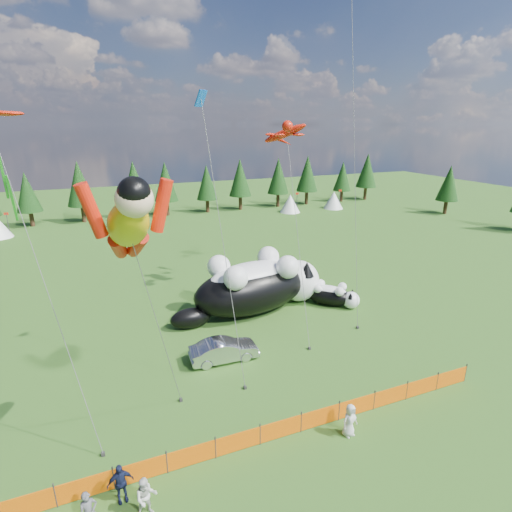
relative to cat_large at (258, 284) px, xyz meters
The scene contains 15 objects.
ground 10.36m from the cat_large, 113.03° to the right, with size 160.00×160.00×0.00m, color #143409.
safety_fence 13.06m from the cat_large, 107.84° to the right, with size 22.06×0.06×1.10m.
tree_line 35.93m from the cat_large, 96.36° to the left, with size 90.00×4.00×8.00m, color black, non-canonical shape.
festival_tents 31.46m from the cat_large, 77.09° to the left, with size 50.00×3.20×2.80m, color white, non-canonical shape.
cat_large is the anchor object (origin of this frame).
cat_small 5.87m from the cat_large, 12.92° to the right, with size 3.87×3.81×1.75m.
car 7.17m from the cat_large, 128.81° to the right, with size 1.41×4.04×1.33m, color silver.
spectator_a 18.18m from the cat_large, 130.69° to the right, with size 0.60×0.39×1.63m, color #525256.
spectator_b 17.12m from the cat_large, 125.64° to the right, with size 0.78×0.46×1.61m, color silver.
spectator_c 16.87m from the cat_large, 129.70° to the right, with size 0.96×0.49×1.63m, color #131936.
spectator_e 13.41m from the cat_large, 94.55° to the right, with size 0.77×0.50×1.58m, color silver.
superhero_kite 17.02m from the cat_large, 129.09° to the right, with size 4.08×5.76×12.44m.
gecko_kite 11.59m from the cat_large, 43.15° to the left, with size 5.38×12.61×15.99m.
diamond_kite_a 13.85m from the cat_large, 134.72° to the right, with size 1.42×4.04×15.37m.
diamond_kite_b 19.87m from the cat_large, ahead, with size 2.04×6.11×23.58m.
Camera 1 is at (-6.38, -15.85, 13.26)m, focal length 28.00 mm.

